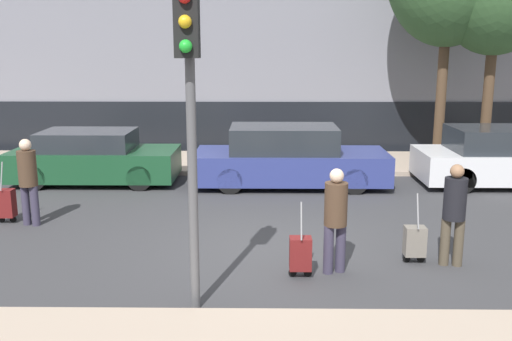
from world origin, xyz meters
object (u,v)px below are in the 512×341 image
object	(u,v)px
parked_car_0	(94,158)
pedestrian_right	(454,209)
trolley_left	(6,203)
trolley_right	(415,241)
trolley_center	(300,254)
parked_car_1	(289,158)
pedestrian_left	(28,177)
traffic_light	(189,89)
pedestrian_center	(336,215)
parked_car_2	(503,158)

from	to	relation	value
parked_car_0	pedestrian_right	xyz separation A→B (m)	(7.11, -5.41, 0.28)
trolley_left	trolley_right	bearing A→B (deg)	-15.21
trolley_center	parked_car_1	bearing A→B (deg)	89.26
pedestrian_right	parked_car_1	bearing A→B (deg)	124.45
parked_car_1	trolley_right	bearing A→B (deg)	-71.01
trolley_center	trolley_left	bearing A→B (deg)	154.79
pedestrian_left	trolley_center	size ratio (longest dim) A/B	1.45
parked_car_0	trolley_center	world-z (taller)	parked_car_0
trolley_left	trolley_right	world-z (taller)	trolley_left
parked_car_1	trolley_right	size ratio (longest dim) A/B	4.12
parked_car_1	traffic_light	xyz separation A→B (m)	(-1.49, -6.83, 2.16)
trolley_center	traffic_light	xyz separation A→B (m)	(-1.42, -1.15, 2.48)
parked_car_0	pedestrian_center	size ratio (longest dim) A/B	2.53
pedestrian_left	trolley_center	bearing A→B (deg)	-11.07
trolley_left	pedestrian_right	distance (m)	8.13
trolley_center	traffic_light	world-z (taller)	traffic_light
parked_car_0	traffic_light	xyz separation A→B (m)	(3.33, -7.06, 2.21)
parked_car_2	trolley_right	distance (m)	6.30
parked_car_0	parked_car_2	size ratio (longest dim) A/B	0.97
trolley_left	pedestrian_right	xyz separation A→B (m)	(7.84, -2.09, 0.52)
pedestrian_left	pedestrian_center	world-z (taller)	pedestrian_left
parked_car_0	pedestrian_right	bearing A→B (deg)	-37.27
trolley_right	trolley_left	bearing A→B (deg)	164.79
pedestrian_center	trolley_right	xyz separation A→B (m)	(1.30, 0.41, -0.55)
parked_car_2	trolley_center	bearing A→B (deg)	-132.28
parked_car_1	trolley_center	bearing A→B (deg)	-90.74
parked_car_1	parked_car_2	distance (m)	5.24
trolley_right	traffic_light	xyz separation A→B (m)	(-3.24, -1.75, 2.49)
pedestrian_center	trolley_center	xyz separation A→B (m)	(-0.52, -0.18, -0.54)
trolley_right	parked_car_2	bearing A→B (deg)	56.37
parked_car_1	parked_car_2	bearing A→B (deg)	1.74
trolley_left	traffic_light	distance (m)	6.03
parked_car_0	trolley_center	size ratio (longest dim) A/B	3.52
pedestrian_center	pedestrian_left	bearing A→B (deg)	138.48
trolley_center	traffic_light	size ratio (longest dim) A/B	0.29
parked_car_1	pedestrian_right	size ratio (longest dim) A/B	2.90
parked_car_1	pedestrian_center	size ratio (longest dim) A/B	2.90
pedestrian_right	trolley_right	size ratio (longest dim) A/B	1.42
pedestrian_center	parked_car_1	bearing A→B (deg)	75.55
parked_car_1	pedestrian_left	size ratio (longest dim) A/B	2.80
trolley_left	traffic_light	bearing A→B (deg)	-42.60
parked_car_1	trolley_center	world-z (taller)	parked_car_1
parked_car_2	pedestrian_right	size ratio (longest dim) A/B	2.61
parked_car_0	parked_car_1	bearing A→B (deg)	-2.70
trolley_left	pedestrian_center	xyz separation A→B (m)	(6.00, -2.40, 0.51)
pedestrian_left	pedestrian_right	world-z (taller)	pedestrian_left
parked_car_2	pedestrian_right	world-z (taller)	pedestrian_right
parked_car_2	trolley_center	world-z (taller)	parked_car_2
parked_car_0	parked_car_1	world-z (taller)	parked_car_1
parked_car_0	parked_car_2	distance (m)	10.06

